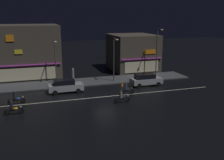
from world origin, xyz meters
name	(u,v)px	position (x,y,z in m)	size (l,w,h in m)	color
ground_plane	(105,97)	(0.00, 0.00, 0.00)	(140.00, 140.00, 0.00)	black
lane_divider_stripe	(105,97)	(0.00, 0.00, 0.01)	(28.44, 0.16, 0.01)	beige
sidewalk_far	(91,81)	(0.00, 7.38, 0.07)	(29.93, 4.51, 0.14)	#424447
storefront_left_block	(25,51)	(-8.98, 14.01, 4.02)	(10.36, 8.90, 8.06)	#4C443A
storefront_center_block	(132,52)	(8.98, 13.77, 3.11)	(7.36, 8.43, 6.22)	#4C443A
streetlamp_west	(55,57)	(-4.91, 7.67, 3.80)	(0.44, 1.64, 6.09)	#47494C
streetlamp_mid	(114,56)	(3.17, 6.26, 3.89)	(0.44, 1.64, 6.27)	#47494C
streetlamp_east	(157,48)	(10.72, 7.77, 4.48)	(0.44, 1.64, 7.40)	#47494C
pedestrian_on_sidewalk	(73,75)	(-2.53, 8.04, 1.06)	(0.33, 0.33, 1.96)	gray
parked_car_near_kerb	(146,79)	(6.75, 3.13, 0.87)	(4.30, 1.98, 1.67)	#9EA0A5
parked_car_trailing	(65,86)	(-4.29, 3.24, 0.87)	(4.30, 1.98, 1.67)	#9EA0A5
motorcycle_lead	(122,98)	(1.11, -2.74, 0.63)	(1.90, 0.60, 1.52)	black
motorcycle_following	(13,109)	(-10.18, -2.85, 0.63)	(1.90, 0.60, 1.52)	black
motorcycle_opposite_lane	(127,90)	(2.73, 0.03, 0.63)	(1.90, 0.60, 1.52)	black
motorcycle_trailing_far	(16,99)	(-10.04, 0.39, 0.63)	(1.90, 0.60, 1.52)	black
traffic_cone	(122,84)	(3.54, 3.93, 0.28)	(0.36, 0.36, 0.55)	orange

